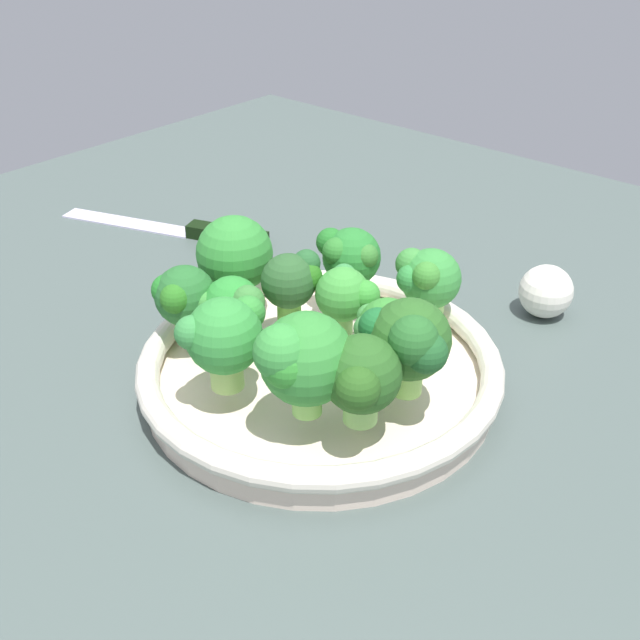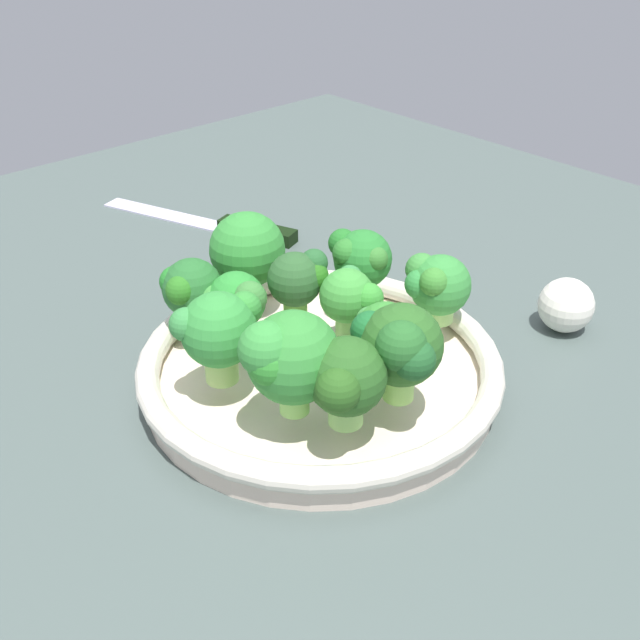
# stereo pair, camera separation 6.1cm
# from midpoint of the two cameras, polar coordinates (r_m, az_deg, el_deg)

# --- Properties ---
(ground_plane) EXTENTS (1.30, 1.30, 0.03)m
(ground_plane) POSITION_cam_midpoint_polar(r_m,az_deg,el_deg) (0.64, -5.07, -7.01)
(ground_plane) COLOR #495753
(bowl) EXTENTS (0.30, 0.30, 0.04)m
(bowl) POSITION_cam_midpoint_polar(r_m,az_deg,el_deg) (0.64, -2.75, -3.70)
(bowl) COLOR beige
(bowl) RESTS_ON ground_plane
(broccoli_floret_0) EXTENTS (0.07, 0.07, 0.08)m
(broccoli_floret_0) POSITION_cam_midpoint_polar(r_m,az_deg,el_deg) (0.69, -8.97, 4.93)
(broccoli_floret_0) COLOR #9EC965
(broccoli_floret_0) RESTS_ON bowl
(broccoli_floret_1) EXTENTS (0.05, 0.05, 0.06)m
(broccoli_floret_1) POSITION_cam_midpoint_polar(r_m,az_deg,el_deg) (0.63, -0.73, 1.75)
(broccoli_floret_1) COLOR #88CC68
(broccoli_floret_1) RESTS_ON bowl
(broccoli_floret_2) EXTENTS (0.07, 0.07, 0.08)m
(broccoli_floret_2) POSITION_cam_midpoint_polar(r_m,az_deg,el_deg) (0.53, -4.69, -3.04)
(broccoli_floret_2) COLOR #89D062
(broccoli_floret_2) RESTS_ON bowl
(broccoli_floret_3) EXTENTS (0.06, 0.07, 0.08)m
(broccoli_floret_3) POSITION_cam_midpoint_polar(r_m,az_deg,el_deg) (0.55, 3.47, -1.69)
(broccoli_floret_3) COLOR #96DB66
(broccoli_floret_3) RESTS_ON bowl
(broccoli_floret_4) EXTENTS (0.06, 0.06, 0.06)m
(broccoli_floret_4) POSITION_cam_midpoint_polar(r_m,az_deg,el_deg) (0.66, 5.29, 2.99)
(broccoli_floret_4) COLOR #9DDA73
(broccoli_floret_4) RESTS_ON bowl
(broccoli_floret_5) EXTENTS (0.05, 0.06, 0.07)m
(broccoli_floret_5) POSITION_cam_midpoint_polar(r_m,az_deg,el_deg) (0.68, -0.42, 4.63)
(broccoli_floret_5) COLOR #94C368
(broccoli_floret_5) RESTS_ON bowl
(broccoli_floret_6) EXTENTS (0.05, 0.05, 0.07)m
(broccoli_floret_6) POSITION_cam_midpoint_polar(r_m,az_deg,el_deg) (0.65, -4.76, 2.79)
(broccoli_floret_6) COLOR #7BC14F
(broccoli_floret_6) RESTS_ON bowl
(broccoli_floret_7) EXTENTS (0.05, 0.06, 0.06)m
(broccoli_floret_7) POSITION_cam_midpoint_polar(r_m,az_deg,el_deg) (0.63, -9.22, 0.96)
(broccoli_floret_7) COLOR #78C357
(broccoli_floret_7) RESTS_ON bowl
(broccoli_floret_8) EXTENTS (0.05, 0.06, 0.06)m
(broccoli_floret_8) POSITION_cam_midpoint_polar(r_m,az_deg,el_deg) (0.60, 1.98, -0.67)
(broccoli_floret_8) COLOR #78B05F
(broccoli_floret_8) RESTS_ON bowl
(broccoli_floret_9) EXTENTS (0.07, 0.06, 0.07)m
(broccoli_floret_9) POSITION_cam_midpoint_polar(r_m,az_deg,el_deg) (0.57, -10.23, -1.27)
(broccoli_floret_9) COLOR #99C967
(broccoli_floret_9) RESTS_ON bowl
(broccoli_floret_10) EXTENTS (0.06, 0.06, 0.07)m
(broccoli_floret_10) POSITION_cam_midpoint_polar(r_m,az_deg,el_deg) (0.53, -0.19, -4.28)
(broccoli_floret_10) COLOR #8ACA68
(broccoli_floret_10) RESTS_ON bowl
(broccoli_floret_11) EXTENTS (0.05, 0.05, 0.06)m
(broccoli_floret_11) POSITION_cam_midpoint_polar(r_m,az_deg,el_deg) (0.65, -12.78, 1.59)
(broccoli_floret_11) COLOR #8ACC5E
(broccoli_floret_11) RESTS_ON bowl
(knife) EXTENTS (0.11, 0.26, 0.01)m
(knife) POSITION_cam_midpoint_polar(r_m,az_deg,el_deg) (0.92, -11.44, 6.47)
(knife) COLOR silver
(knife) RESTS_ON ground_plane
(garlic_bulb) EXTENTS (0.05, 0.05, 0.05)m
(garlic_bulb) POSITION_cam_midpoint_polar(r_m,az_deg,el_deg) (0.75, 14.13, 2.00)
(garlic_bulb) COLOR white
(garlic_bulb) RESTS_ON ground_plane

